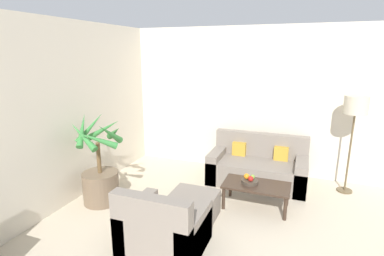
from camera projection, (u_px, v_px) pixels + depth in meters
name	position (u px, v px, depth m)	size (l,w,h in m)	color
wall_back	(318.00, 105.00, 5.19)	(8.50, 0.06, 2.70)	beige
potted_palm	(100.00, 175.00, 4.50)	(0.75, 0.82, 1.38)	brown
sofa_loveseat	(257.00, 167.00, 5.24)	(1.64, 0.82, 0.83)	gray
floor_lamp	(355.00, 110.00, 4.62)	(0.35, 0.35, 1.59)	brown
coffee_table	(256.00, 187.00, 4.37)	(0.96, 0.52, 0.36)	#38281E
fruit_bowl	(250.00, 182.00, 4.40)	(0.25, 0.25, 0.05)	#42382D
apple_red	(251.00, 179.00, 4.34)	(0.08, 0.08, 0.08)	red
apple_green	(253.00, 177.00, 4.42)	(0.07, 0.07, 0.07)	olive
orange_fruit	(247.00, 176.00, 4.42)	(0.08, 0.08, 0.08)	orange
armchair	(164.00, 229.00, 3.42)	(0.89, 0.81, 0.81)	gray
ottoman	(194.00, 205.00, 4.15)	(0.63, 0.52, 0.35)	gray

